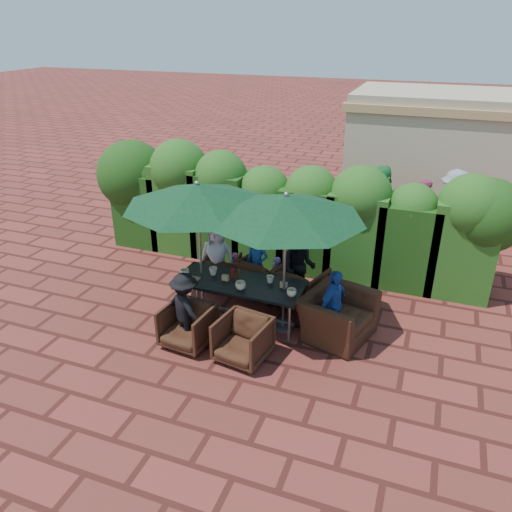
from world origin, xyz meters
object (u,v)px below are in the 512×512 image
(chair_far_left, at_px, (222,269))
(chair_near_left, at_px, (187,324))
(chair_far_mid, at_px, (263,274))
(chair_end_right, at_px, (338,309))
(chair_near_right, at_px, (243,338))
(dining_table, at_px, (240,286))
(chair_far_right, at_px, (301,285))
(umbrella_left, at_px, (197,195))
(umbrella_right, at_px, (286,207))

(chair_far_left, xyz_separation_m, chair_near_left, (0.30, -2.06, 0.04))
(chair_far_mid, height_order, chair_end_right, chair_end_right)
(chair_near_right, bearing_deg, chair_end_right, 52.02)
(dining_table, bearing_deg, chair_far_right, 43.61)
(umbrella_left, xyz_separation_m, chair_far_right, (1.64, 0.77, -1.79))
(chair_far_left, bearing_deg, umbrella_right, 139.32)
(umbrella_right, bearing_deg, chair_near_right, -105.98)
(umbrella_left, relative_size, chair_end_right, 2.16)
(chair_near_left, xyz_separation_m, chair_near_right, (0.99, -0.05, 0.00))
(umbrella_left, relative_size, chair_near_left, 3.27)
(chair_far_left, xyz_separation_m, chair_far_right, (1.69, -0.21, 0.07))
(chair_far_left, xyz_separation_m, chair_far_mid, (0.89, -0.05, 0.07))
(dining_table, relative_size, chair_near_left, 2.89)
(dining_table, xyz_separation_m, chair_near_left, (-0.51, -1.01, -0.29))
(dining_table, bearing_deg, chair_near_right, -65.68)
(chair_near_left, relative_size, chair_end_right, 0.66)
(dining_table, distance_m, chair_far_left, 1.37)
(chair_near_right, xyz_separation_m, chair_end_right, (1.24, 1.16, 0.12))
(dining_table, height_order, chair_far_left, dining_table)
(chair_far_left, relative_size, chair_end_right, 0.59)
(chair_near_right, bearing_deg, umbrella_right, 83.07)
(dining_table, bearing_deg, chair_near_left, -116.89)
(dining_table, height_order, chair_near_right, chair_near_right)
(chair_end_right, bearing_deg, dining_table, 109.19)
(dining_table, bearing_deg, chair_end_right, 3.19)
(dining_table, height_order, umbrella_left, umbrella_left)
(chair_far_right, bearing_deg, umbrella_left, 41.65)
(umbrella_left, xyz_separation_m, chair_near_left, (0.25, -1.08, -1.83))
(chair_near_right, bearing_deg, chair_far_right, 87.17)
(chair_near_right, distance_m, chair_end_right, 1.70)
(umbrella_right, xyz_separation_m, chair_far_right, (0.09, 0.81, -1.79))
(umbrella_right, relative_size, chair_far_left, 3.67)
(umbrella_right, xyz_separation_m, chair_far_left, (-1.60, 1.02, -1.86))
(chair_far_right, bearing_deg, chair_near_right, 94.68)
(umbrella_right, relative_size, chair_far_mid, 3.09)
(chair_far_left, relative_size, chair_near_left, 0.90)
(chair_near_right, bearing_deg, chair_far_mid, 110.10)
(chair_far_right, bearing_deg, umbrella_right, 100.44)
(chair_far_mid, bearing_deg, chair_near_left, 90.21)
(chair_far_right, bearing_deg, dining_table, 60.17)
(dining_table, xyz_separation_m, chair_end_right, (1.72, 0.10, -0.16))
(chair_far_mid, relative_size, chair_near_left, 1.07)
(umbrella_left, height_order, chair_near_left, umbrella_left)
(umbrella_right, height_order, chair_far_left, umbrella_right)
(umbrella_left, relative_size, umbrella_right, 0.99)
(dining_table, distance_m, chair_near_left, 1.17)
(chair_far_mid, xyz_separation_m, chair_far_right, (0.80, -0.17, 0.01))
(chair_near_right, relative_size, chair_end_right, 0.66)
(chair_far_mid, height_order, chair_near_left, chair_far_mid)
(umbrella_right, height_order, chair_far_mid, umbrella_right)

